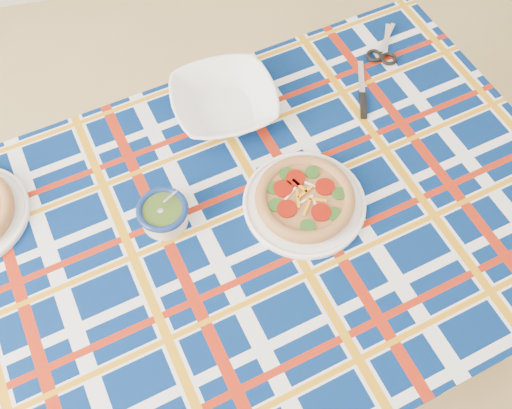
{
  "coord_description": "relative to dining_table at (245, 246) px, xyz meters",
  "views": [
    {
      "loc": [
        0.26,
        -0.3,
        1.8
      ],
      "look_at": [
        0.39,
        0.31,
        0.72
      ],
      "focal_mm": 40.0,
      "sensor_mm": 36.0,
      "label": 1
    }
  ],
  "objects": [
    {
      "name": "serving_bowl",
      "position": [
        0.02,
        0.34,
        0.1
      ],
      "size": [
        0.27,
        0.27,
        0.06
      ],
      "primitive_type": "imported",
      "rotation": [
        0.0,
        0.0,
        0.08
      ],
      "color": "white",
      "rests_on": "tablecloth"
    },
    {
      "name": "main_focaccia_plate",
      "position": [
        0.15,
        0.04,
        0.1
      ],
      "size": [
        0.33,
        0.33,
        0.05
      ],
      "primitive_type": null,
      "rotation": [
        0.0,
        0.0,
        0.19
      ],
      "color": "#A46A3A",
      "rests_on": "tablecloth"
    },
    {
      "name": "pesto_bowl",
      "position": [
        -0.16,
        0.06,
        0.11
      ],
      "size": [
        0.13,
        0.13,
        0.07
      ],
      "primitive_type": null,
      "rotation": [
        0.0,
        0.0,
        0.16
      ],
      "color": "#243B10",
      "rests_on": "tablecloth"
    },
    {
      "name": "dining_table",
      "position": [
        0.0,
        0.0,
        0.0
      ],
      "size": [
        1.66,
        1.25,
        0.69
      ],
      "rotation": [
        0.0,
        0.0,
        0.24
      ],
      "color": "brown",
      "rests_on": "floor"
    },
    {
      "name": "kitchen_scissors",
      "position": [
        0.49,
        0.49,
        0.08
      ],
      "size": [
        0.17,
        0.2,
        0.02
      ],
      "primitive_type": null,
      "rotation": [
        0.0,
        0.0,
        1.05
      ],
      "color": "silver",
      "rests_on": "tablecloth"
    },
    {
      "name": "tablecloth",
      "position": [
        0.0,
        0.0,
        0.02
      ],
      "size": [
        1.7,
        1.29,
        0.1
      ],
      "primitive_type": null,
      "rotation": [
        0.0,
        0.0,
        0.24
      ],
      "color": "#041D52",
      "rests_on": "dining_table"
    },
    {
      "name": "table_knife",
      "position": [
        0.38,
        0.37,
        0.08
      ],
      "size": [
        0.07,
        0.2,
        0.01
      ],
      "primitive_type": null,
      "rotation": [
        0.0,
        0.0,
        1.31
      ],
      "color": "silver",
      "rests_on": "tablecloth"
    }
  ]
}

